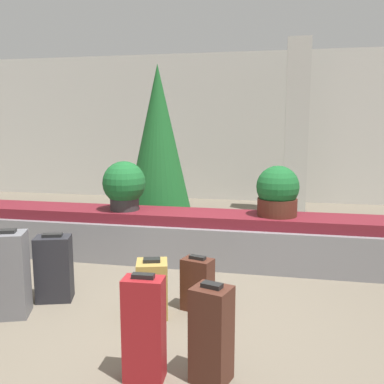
{
  "coord_description": "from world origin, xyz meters",
  "views": [
    {
      "loc": [
        1.04,
        -3.56,
        1.69
      ],
      "look_at": [
        0.0,
        1.48,
        0.87
      ],
      "focal_mm": 40.0,
      "sensor_mm": 36.0,
      "label": 1
    }
  ],
  "objects_px": {
    "suitcase_0": "(144,329)",
    "suitcase_8": "(8,274)",
    "suitcase_4": "(54,268)",
    "potted_plant_1": "(124,185)",
    "suitcase_2": "(212,334)",
    "traveler_0": "(154,159)",
    "pillar": "(296,128)",
    "suitcase_3": "(152,288)",
    "potted_plant_2": "(278,192)",
    "suitcase_6": "(197,284)",
    "decorated_tree": "(158,145)"
  },
  "relations": [
    {
      "from": "suitcase_3",
      "to": "potted_plant_1",
      "type": "bearing_deg",
      "value": 102.24
    },
    {
      "from": "pillar",
      "to": "suitcase_3",
      "type": "bearing_deg",
      "value": -105.99
    },
    {
      "from": "pillar",
      "to": "decorated_tree",
      "type": "distance_m",
      "value": 2.86
    },
    {
      "from": "suitcase_3",
      "to": "potted_plant_2",
      "type": "bearing_deg",
      "value": 40.75
    },
    {
      "from": "suitcase_8",
      "to": "traveler_0",
      "type": "relative_size",
      "value": 0.46
    },
    {
      "from": "suitcase_3",
      "to": "decorated_tree",
      "type": "distance_m",
      "value": 3.08
    },
    {
      "from": "potted_plant_1",
      "to": "suitcase_0",
      "type": "bearing_deg",
      "value": -67.01
    },
    {
      "from": "potted_plant_1",
      "to": "decorated_tree",
      "type": "distance_m",
      "value": 1.3
    },
    {
      "from": "potted_plant_2",
      "to": "suitcase_6",
      "type": "bearing_deg",
      "value": -116.12
    },
    {
      "from": "suitcase_2",
      "to": "suitcase_3",
      "type": "bearing_deg",
      "value": 145.32
    },
    {
      "from": "suitcase_6",
      "to": "decorated_tree",
      "type": "bearing_deg",
      "value": 129.55
    },
    {
      "from": "traveler_0",
      "to": "suitcase_6",
      "type": "bearing_deg",
      "value": 132.33
    },
    {
      "from": "suitcase_4",
      "to": "traveler_0",
      "type": "bearing_deg",
      "value": 75.86
    },
    {
      "from": "suitcase_3",
      "to": "suitcase_4",
      "type": "height_order",
      "value": "suitcase_4"
    },
    {
      "from": "suitcase_0",
      "to": "suitcase_2",
      "type": "relative_size",
      "value": 1.08
    },
    {
      "from": "suitcase_4",
      "to": "traveler_0",
      "type": "distance_m",
      "value": 4.33
    },
    {
      "from": "suitcase_4",
      "to": "suitcase_6",
      "type": "bearing_deg",
      "value": -15.31
    },
    {
      "from": "suitcase_3",
      "to": "decorated_tree",
      "type": "height_order",
      "value": "decorated_tree"
    },
    {
      "from": "suitcase_0",
      "to": "suitcase_6",
      "type": "relative_size",
      "value": 1.44
    },
    {
      "from": "suitcase_3",
      "to": "decorated_tree",
      "type": "relative_size",
      "value": 0.21
    },
    {
      "from": "pillar",
      "to": "suitcase_8",
      "type": "distance_m",
      "value": 5.75
    },
    {
      "from": "suitcase_6",
      "to": "decorated_tree",
      "type": "xyz_separation_m",
      "value": [
        -1.1,
        2.58,
        1.12
      ]
    },
    {
      "from": "traveler_0",
      "to": "potted_plant_2",
      "type": "bearing_deg",
      "value": 150.75
    },
    {
      "from": "suitcase_3",
      "to": "suitcase_6",
      "type": "bearing_deg",
      "value": 12.2
    },
    {
      "from": "pillar",
      "to": "suitcase_3",
      "type": "relative_size",
      "value": 6.09
    },
    {
      "from": "potted_plant_1",
      "to": "traveler_0",
      "type": "xyz_separation_m",
      "value": [
        -0.47,
        2.84,
        0.09
      ]
    },
    {
      "from": "suitcase_2",
      "to": "suitcase_4",
      "type": "height_order",
      "value": "suitcase_2"
    },
    {
      "from": "suitcase_2",
      "to": "potted_plant_2",
      "type": "distance_m",
      "value": 2.56
    },
    {
      "from": "suitcase_4",
      "to": "suitcase_2",
      "type": "bearing_deg",
      "value": -48.39
    },
    {
      "from": "suitcase_0",
      "to": "potted_plant_1",
      "type": "height_order",
      "value": "potted_plant_1"
    },
    {
      "from": "pillar",
      "to": "suitcase_0",
      "type": "bearing_deg",
      "value": -101.23
    },
    {
      "from": "suitcase_3",
      "to": "suitcase_6",
      "type": "relative_size",
      "value": 1.03
    },
    {
      "from": "suitcase_6",
      "to": "potted_plant_1",
      "type": "relative_size",
      "value": 0.83
    },
    {
      "from": "suitcase_0",
      "to": "potted_plant_2",
      "type": "relative_size",
      "value": 1.24
    },
    {
      "from": "pillar",
      "to": "suitcase_6",
      "type": "bearing_deg",
      "value": -102.26
    },
    {
      "from": "suitcase_0",
      "to": "suitcase_4",
      "type": "height_order",
      "value": "suitcase_0"
    },
    {
      "from": "suitcase_6",
      "to": "suitcase_8",
      "type": "xyz_separation_m",
      "value": [
        -1.61,
        -0.46,
        0.14
      ]
    },
    {
      "from": "suitcase_0",
      "to": "suitcase_2",
      "type": "xyz_separation_m",
      "value": [
        0.44,
        0.07,
        -0.03
      ]
    },
    {
      "from": "suitcase_2",
      "to": "suitcase_3",
      "type": "relative_size",
      "value": 1.29
    },
    {
      "from": "suitcase_2",
      "to": "decorated_tree",
      "type": "distance_m",
      "value": 4.03
    },
    {
      "from": "potted_plant_2",
      "to": "decorated_tree",
      "type": "distance_m",
      "value": 2.19
    },
    {
      "from": "suitcase_4",
      "to": "potted_plant_1",
      "type": "height_order",
      "value": "potted_plant_1"
    },
    {
      "from": "potted_plant_1",
      "to": "suitcase_8",
      "type": "bearing_deg",
      "value": -102.8
    },
    {
      "from": "suitcase_0",
      "to": "suitcase_8",
      "type": "height_order",
      "value": "suitcase_8"
    },
    {
      "from": "potted_plant_1",
      "to": "pillar",
      "type": "bearing_deg",
      "value": 55.45
    },
    {
      "from": "decorated_tree",
      "to": "suitcase_8",
      "type": "bearing_deg",
      "value": -99.57
    },
    {
      "from": "suitcase_8",
      "to": "potted_plant_2",
      "type": "xyz_separation_m",
      "value": [
        2.3,
        1.86,
        0.51
      ]
    },
    {
      "from": "suitcase_0",
      "to": "suitcase_8",
      "type": "relative_size",
      "value": 0.93
    },
    {
      "from": "suitcase_6",
      "to": "potted_plant_1",
      "type": "xyz_separation_m",
      "value": [
        -1.2,
        1.36,
        0.68
      ]
    },
    {
      "from": "suitcase_2",
      "to": "traveler_0",
      "type": "bearing_deg",
      "value": 128.08
    }
  ]
}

